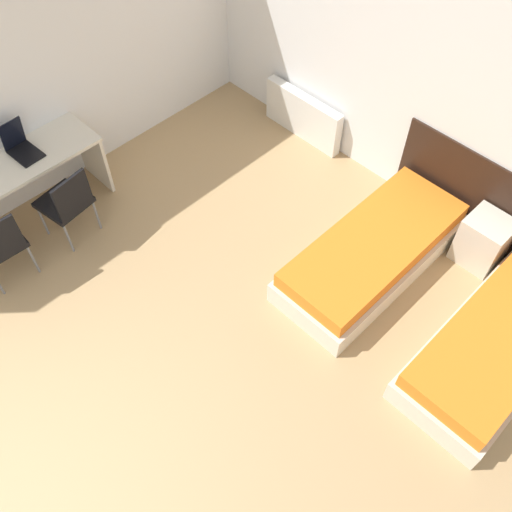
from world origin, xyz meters
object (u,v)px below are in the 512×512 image
object	(u,v)px
chair_near_laptop	(67,201)
nightstand	(483,241)
bed_near_window	(373,253)
laptop	(21,147)
bed_near_door	(499,342)

from	to	relation	value
chair_near_laptop	nightstand	bearing A→B (deg)	32.30
bed_near_window	nightstand	xyz separation A→B (m)	(0.68, 0.82, 0.07)
bed_near_window	laptop	world-z (taller)	laptop
bed_near_window	laptop	bearing A→B (deg)	-148.03
chair_near_laptop	bed_near_window	bearing A→B (deg)	28.93
bed_near_window	bed_near_door	bearing A→B (deg)	0.00
bed_near_window	laptop	xyz separation A→B (m)	(-2.94, -1.83, 0.63)
bed_near_door	laptop	bearing A→B (deg)	-156.93
bed_near_window	nightstand	world-z (taller)	nightstand
chair_near_laptop	laptop	world-z (taller)	laptop
nightstand	chair_near_laptop	distance (m)	4.03
bed_near_window	chair_near_laptop	distance (m)	2.99
bed_near_window	laptop	size ratio (longest dim) A/B	5.87
bed_near_door	laptop	distance (m)	4.72
bed_near_window	chair_near_laptop	xyz separation A→B (m)	(-2.36, -1.80, 0.29)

